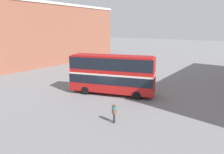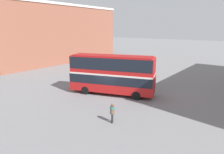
% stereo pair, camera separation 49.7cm
% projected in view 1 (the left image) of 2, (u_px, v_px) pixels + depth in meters
% --- Properties ---
extents(ground_plane, '(240.00, 240.00, 0.00)m').
position_uv_depth(ground_plane, '(109.00, 95.00, 24.30)').
color(ground_plane, slate).
extents(building_row_left, '(9.22, 32.26, 13.18)m').
position_uv_depth(building_row_left, '(55.00, 34.00, 47.37)').
color(building_row_left, '#935642').
rests_on(building_row_left, ground_plane).
extents(double_decker_bus, '(10.56, 5.84, 4.81)m').
position_uv_depth(double_decker_bus, '(112.00, 72.00, 24.20)').
color(double_decker_bus, red).
rests_on(double_decker_bus, ground_plane).
extents(pedestrian_foreground, '(0.58, 0.58, 1.72)m').
position_uv_depth(pedestrian_foreground, '(114.00, 111.00, 17.13)').
color(pedestrian_foreground, '#232328').
rests_on(pedestrian_foreground, ground_plane).
extents(parked_car_kerb_near, '(4.47, 2.69, 1.55)m').
position_uv_depth(parked_car_kerb_near, '(119.00, 63.00, 41.64)').
color(parked_car_kerb_near, silver).
rests_on(parked_car_kerb_near, ground_plane).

